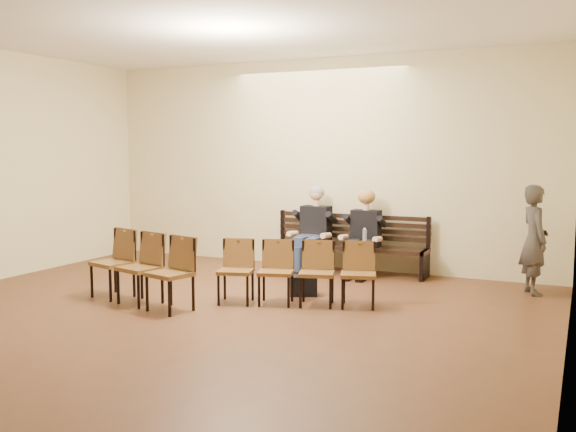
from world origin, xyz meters
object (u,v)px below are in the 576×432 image
bag (304,286)px  chair_row_front (296,273)px  seated_woman (364,235)px  water_bottle (365,244)px  seated_man (314,229)px  passerby (535,232)px  bench (347,259)px  laptop (309,237)px  chair_row_back (140,268)px

bag → chair_row_front: 0.61m
seated_woman → water_bottle: (0.10, -0.28, -0.09)m
seated_man → passerby: bearing=-4.1°
seated_man → passerby: 3.40m
passerby → chair_row_front: size_ratio=0.86×
bench → bag: (0.01, -1.79, -0.09)m
seated_woman → chair_row_front: seated_woman is taller
bench → bag: size_ratio=7.06×
seated_man → water_bottle: bearing=-16.3°
seated_man → water_bottle: (0.96, -0.28, -0.15)m
bench → laptop: bearing=-157.1°
seated_man → seated_woman: seated_man is taller
seated_man → bag: (0.55, -1.67, -0.57)m
bag → passerby: size_ratio=0.21×
laptop → passerby: bearing=8.9°
laptop → passerby: size_ratio=0.20×
seated_woman → laptop: size_ratio=3.70×
laptop → chair_row_front: (0.71, -2.08, -0.16)m
seated_man → bag: size_ratio=3.82×
bag → chair_row_front: bearing=-76.8°
bag → chair_row_back: bearing=-142.4°
water_bottle → bag: size_ratio=0.57×
water_bottle → bag: 1.50m
bench → chair_row_back: size_ratio=1.56×
seated_man → seated_woman: (0.86, 0.00, -0.06)m
bag → water_bottle: bearing=73.6°
seated_man → chair_row_back: (-1.18, -3.00, -0.24)m
bench → water_bottle: bearing=-43.7°
bag → passerby: passerby is taller
seated_woman → chair_row_front: bearing=-94.7°
seated_man → bag: 1.85m
seated_woman → chair_row_back: size_ratio=0.77×
seated_man → chair_row_front: size_ratio=0.70×
passerby → chair_row_back: size_ratio=1.05×
laptop → water_bottle: (0.99, -0.16, -0.02)m
seated_man → water_bottle: 1.01m
seated_woman → passerby: 2.55m
bench → seated_man: 0.73m
seated_man → bench: bearing=12.5°
water_bottle → chair_row_front: bearing=-98.4°
bench → laptop: laptop is taller
laptop → passerby: 3.43m
laptop → water_bottle: laptop is taller
bench → water_bottle: water_bottle is taller
bench → bag: bench is taller
bag → passerby: 3.26m
bag → passerby: (2.83, 1.42, 0.73)m
water_bottle → seated_woman: bearing=110.4°
passerby → chair_row_front: (-2.71, -1.96, -0.45)m
chair_row_back → bag: bearing=51.9°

